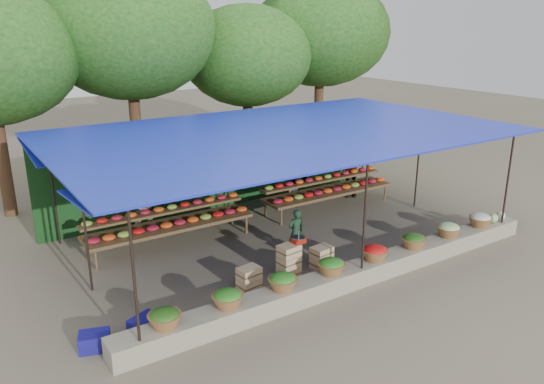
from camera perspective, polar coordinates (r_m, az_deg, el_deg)
ground at (r=13.54m, az=1.21°, el=-5.19°), size 60.00×60.00×0.00m
stone_curb at (r=11.51m, az=9.06°, el=-8.71°), size 10.60×0.55×0.40m
stall_canopy at (r=12.78m, az=1.15°, el=6.03°), size 10.80×6.60×2.82m
produce_baskets at (r=11.29m, az=8.77°, el=-7.19°), size 8.98×0.58×0.34m
netting_backdrop at (r=15.69m, az=-5.28°, el=2.84°), size 10.60×0.06×2.50m
tree_row at (r=18.02m, az=-8.73°, el=15.79°), size 16.51×5.50×7.12m
fruit_table_left at (r=13.34m, az=-10.99°, el=-3.09°), size 4.21×0.95×0.93m
fruit_table_right at (r=15.77m, az=5.98°, el=0.45°), size 4.21×0.95×0.93m
crate_counter at (r=11.51m, az=1.71°, el=-7.86°), size 2.39×0.39×0.77m
weighing_scale at (r=11.44m, az=2.87°, el=-5.13°), size 0.28×0.28×0.30m
vendor_seated at (r=12.57m, az=2.60°, el=-4.31°), size 0.44×0.32×1.13m
customer_left at (r=13.75m, az=-13.36°, el=-1.31°), size 0.99×0.84×1.80m
customer_mid at (r=15.75m, az=2.69°, el=1.70°), size 1.37×1.18×1.84m
customer_right at (r=16.82m, az=8.44°, el=2.24°), size 1.04×0.82×1.65m
blue_crate_front at (r=9.79m, az=-18.54°, el=-14.97°), size 0.60×0.51×0.31m
blue_crate_back at (r=9.97m, az=-13.49°, el=-13.78°), size 0.63×0.55×0.32m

